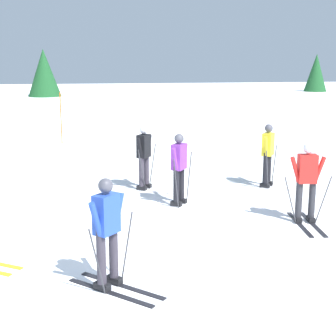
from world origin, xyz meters
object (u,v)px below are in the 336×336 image
at_px(skier_red, 307,181).
at_px(skier_yellow, 268,154).
at_px(skier_black, 144,155).
at_px(skier_blue, 107,230).
at_px(trail_marker_pole, 61,118).
at_px(conifer_far_right, 44,80).
at_px(conifer_far_left, 316,79).
at_px(skier_purple, 179,167).

bearing_deg(skier_red, skier_yellow, 85.28).
relative_size(skier_black, skier_blue, 1.00).
bearing_deg(skier_blue, trail_marker_pole, 95.75).
xyz_separation_m(skier_black, skier_yellow, (3.30, -0.26, -0.00)).
distance_m(trail_marker_pole, conifer_far_right, 5.84).
bearing_deg(conifer_far_left, trail_marker_pole, -153.40).
relative_size(skier_purple, skier_blue, 1.00).
relative_size(skier_red, conifer_far_left, 0.47).
bearing_deg(skier_red, skier_black, 133.14).
relative_size(skier_blue, conifer_far_left, 0.47).
height_order(skier_blue, conifer_far_right, conifer_far_right).
bearing_deg(skier_black, skier_yellow, -4.48).
bearing_deg(skier_blue, conifer_far_right, 97.19).
distance_m(skier_blue, trail_marker_pole, 13.58).
height_order(skier_purple, skier_red, same).
distance_m(skier_red, conifer_far_left, 20.13).
height_order(skier_yellow, conifer_far_right, conifer_far_right).
distance_m(skier_black, trail_marker_pole, 8.21).
bearing_deg(skier_purple, skier_yellow, 26.46).
distance_m(skier_red, skier_yellow, 3.01).
distance_m(skier_purple, conifer_far_right, 15.64).
bearing_deg(conifer_far_left, skier_black, -127.97).
bearing_deg(skier_yellow, skier_red, -94.72).
xyz_separation_m(skier_yellow, conifer_far_left, (8.33, 15.16, 1.32)).
distance_m(skier_purple, skier_blue, 4.52).
distance_m(skier_blue, conifer_far_right, 19.32).
distance_m(skier_yellow, skier_blue, 7.05).
bearing_deg(conifer_far_left, skier_yellow, -118.78).
bearing_deg(conifer_far_right, skier_yellow, -63.25).
distance_m(skier_purple, trail_marker_pole, 9.91).
xyz_separation_m(skier_purple, conifer_far_left, (10.98, 16.48, 1.32)).
xyz_separation_m(skier_red, skier_yellow, (0.25, 3.00, 0.00)).
height_order(skier_red, conifer_far_left, conifer_far_left).
height_order(skier_black, skier_blue, same).
bearing_deg(trail_marker_pole, skier_red, -63.21).
xyz_separation_m(skier_purple, trail_marker_pole, (-3.19, 9.39, 0.12)).
xyz_separation_m(skier_red, skier_blue, (-4.23, -2.45, 0.00)).
relative_size(conifer_far_left, conifer_far_right, 0.94).
bearing_deg(skier_red, skier_blue, -149.94).
distance_m(skier_red, conifer_far_right, 18.00).
bearing_deg(conifer_far_left, skier_red, -115.28).
bearing_deg(skier_purple, trail_marker_pole, 108.77).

